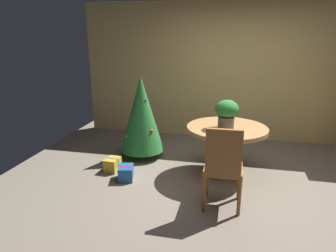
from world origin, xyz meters
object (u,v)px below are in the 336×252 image
holiday_tree (141,114)px  gift_box_blue (126,173)px  potted_plant (225,136)px  round_dining_table (227,138)px  gift_box_gold (113,165)px  wooden_chair_near (223,165)px  flower_vase (227,112)px

holiday_tree → gift_box_blue: (0.03, -0.88, -0.64)m
holiday_tree → potted_plant: (1.33, 0.77, -0.54)m
round_dining_table → gift_box_gold: 1.75m
round_dining_table → gift_box_gold: round_dining_table is taller
round_dining_table → potted_plant: bearing=92.8°
holiday_tree → gift_box_gold: 0.95m
potted_plant → wooden_chair_near: bearing=-88.5°
wooden_chair_near → holiday_tree: bearing=135.8°
round_dining_table → gift_box_gold: (-1.66, -0.27, -0.46)m
holiday_tree → potted_plant: 1.63m
holiday_tree → gift_box_gold: bearing=-113.1°
potted_plant → flower_vase: bearing=-88.2°
round_dining_table → wooden_chair_near: bearing=-90.0°
flower_vase → holiday_tree: (-1.37, 0.43, -0.21)m
gift_box_blue → holiday_tree: bearing=91.7°
wooden_chair_near → holiday_tree: (-1.39, 1.35, 0.18)m
wooden_chair_near → potted_plant: (-0.06, 2.12, -0.36)m
holiday_tree → gift_box_blue: size_ratio=4.45×
potted_plant → holiday_tree: bearing=-150.1°
gift_box_blue → flower_vase: bearing=18.3°
round_dining_table → gift_box_blue: size_ratio=3.75×
round_dining_table → gift_box_blue: 1.53m
gift_box_gold → potted_plant: size_ratio=0.67×
wooden_chair_near → gift_box_blue: (-1.36, 0.48, -0.46)m
flower_vase → potted_plant: bearing=91.8°
round_dining_table → gift_box_blue: round_dining_table is taller
round_dining_table → holiday_tree: bearing=165.1°
potted_plant → round_dining_table: bearing=-87.2°
flower_vase → gift_box_blue: 1.66m
gift_box_blue → potted_plant: size_ratio=0.77×
gift_box_blue → potted_plant: bearing=51.5°
holiday_tree → gift_box_blue: 1.09m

